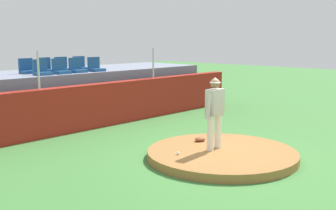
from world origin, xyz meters
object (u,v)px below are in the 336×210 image
at_px(stadium_chair_7, 81,66).
at_px(fielding_glove, 200,139).
at_px(stadium_chair_4, 27,69).
at_px(stadium_chair_2, 77,68).
at_px(stadium_chair_1, 60,69).
at_px(stadium_chair_5, 46,68).
at_px(pitcher, 215,108).
at_px(stadium_chair_0, 42,70).
at_px(stadium_chair_6, 62,67).
at_px(stadium_chair_3, 96,67).
at_px(baseball, 178,153).

bearing_deg(stadium_chair_7, fielding_glove, 83.17).
bearing_deg(stadium_chair_4, stadium_chair_2, 147.50).
bearing_deg(stadium_chair_1, stadium_chair_5, -90.63).
bearing_deg(stadium_chair_4, pitcher, 98.21).
xyz_separation_m(stadium_chair_0, stadium_chair_4, (-0.00, 0.90, 0.00)).
relative_size(stadium_chair_0, stadium_chair_4, 1.00).
height_order(stadium_chair_1, stadium_chair_4, same).
xyz_separation_m(pitcher, stadium_chair_4, (-1.00, 6.95, 0.63)).
relative_size(fielding_glove, stadium_chair_7, 0.60).
bearing_deg(stadium_chair_4, stadium_chair_6, -178.85).
xyz_separation_m(stadium_chair_1, stadium_chair_4, (-0.69, 0.90, 0.00)).
bearing_deg(stadium_chair_1, stadium_chair_0, 0.20).
relative_size(stadium_chair_0, stadium_chair_7, 1.00).
distance_m(pitcher, stadium_chair_5, 7.02).
bearing_deg(stadium_chair_7, stadium_chair_2, 49.08).
distance_m(stadium_chair_3, stadium_chair_4, 2.29).
bearing_deg(stadium_chair_4, stadium_chair_3, 156.54).
distance_m(pitcher, stadium_chair_4, 7.05).
bearing_deg(stadium_chair_6, stadium_chair_0, 34.37).
xyz_separation_m(stadium_chair_3, stadium_chair_6, (-0.74, 0.94, 0.00)).
bearing_deg(stadium_chair_6, pitcher, 87.08).
bearing_deg(stadium_chair_2, stadium_chair_3, 176.42).
height_order(pitcher, baseball, pitcher).
height_order(stadium_chair_0, stadium_chair_6, same).
height_order(stadium_chair_2, stadium_chair_7, same).
distance_m(pitcher, fielding_glove, 1.24).
bearing_deg(stadium_chair_3, stadium_chair_2, -3.58).
relative_size(fielding_glove, stadium_chair_2, 0.60).
bearing_deg(pitcher, stadium_chair_3, 74.67).
bearing_deg(stadium_chair_7, pitcher, 80.96).
relative_size(pitcher, stadium_chair_4, 3.47).
distance_m(pitcher, stadium_chair_2, 6.13).
bearing_deg(stadium_chair_1, stadium_chair_2, -177.35).
xyz_separation_m(pitcher, stadium_chair_7, (1.11, 6.95, 0.63)).
distance_m(baseball, stadium_chair_1, 6.00).
bearing_deg(stadium_chair_5, pitcher, 92.48).
xyz_separation_m(fielding_glove, stadium_chair_0, (-1.36, 5.34, 1.58)).
xyz_separation_m(stadium_chair_2, stadium_chair_7, (0.75, 0.87, 0.00)).
distance_m(stadium_chair_4, stadium_chair_7, 2.11).
relative_size(stadium_chair_1, stadium_chair_5, 1.00).
distance_m(fielding_glove, stadium_chair_1, 5.61).
relative_size(pitcher, stadium_chair_6, 3.47).
height_order(pitcher, stadium_chair_2, stadium_chair_2).
relative_size(stadium_chair_5, stadium_chair_6, 1.00).
bearing_deg(stadium_chair_4, stadium_chair_5, -176.71).
xyz_separation_m(stadium_chair_4, stadium_chair_6, (1.36, 0.03, 0.00)).
bearing_deg(stadium_chair_7, stadium_chair_0, 23.13).
height_order(stadium_chair_2, stadium_chair_3, same).
bearing_deg(baseball, pitcher, -17.83).
height_order(pitcher, stadium_chair_7, stadium_chair_7).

